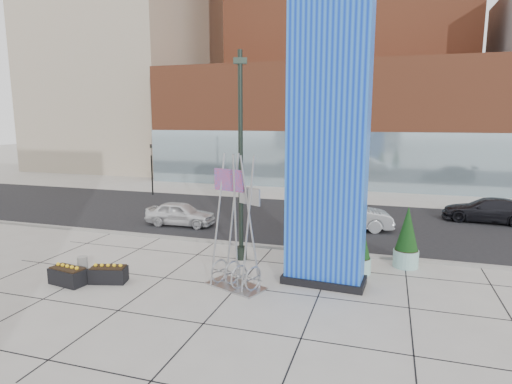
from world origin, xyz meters
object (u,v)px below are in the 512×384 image
(overhead_street_sign, at_px, (307,184))
(concrete_bollard, at_px, (83,266))
(car_white_west, at_px, (180,214))
(public_art_sculpture, at_px, (236,253))
(car_silver_mid, at_px, (347,216))
(blue_pylon, at_px, (327,153))
(lamp_post, at_px, (241,177))

(overhead_street_sign, bearing_deg, concrete_bollard, -151.57)
(concrete_bollard, bearing_deg, car_white_west, 90.18)
(public_art_sculpture, xyz_separation_m, car_silver_mid, (3.07, 9.50, -0.49))
(blue_pylon, xyz_separation_m, car_silver_mid, (0.05, 8.18, -4.09))
(blue_pylon, height_order, overhead_street_sign, blue_pylon)
(lamp_post, relative_size, concrete_bollard, 11.53)
(blue_pylon, height_order, concrete_bollard, blue_pylon)
(lamp_post, bearing_deg, public_art_sculpture, -74.15)
(car_white_west, height_order, car_silver_mid, car_silver_mid)
(lamp_post, bearing_deg, concrete_bollard, -144.79)
(public_art_sculpture, relative_size, concrete_bollard, 6.40)
(overhead_street_sign, bearing_deg, lamp_post, -151.84)
(lamp_post, relative_size, car_silver_mid, 1.81)
(car_white_west, xyz_separation_m, car_silver_mid, (9.27, 1.82, 0.13))
(lamp_post, bearing_deg, car_white_west, 139.04)
(concrete_bollard, height_order, car_silver_mid, car_silver_mid)
(blue_pylon, height_order, lamp_post, blue_pylon)
(public_art_sculpture, distance_m, overhead_street_sign, 5.42)
(car_white_west, bearing_deg, public_art_sculpture, -143.53)
(concrete_bollard, distance_m, car_silver_mid, 13.78)
(car_white_west, bearing_deg, overhead_street_sign, -112.56)
(public_art_sculpture, height_order, car_silver_mid, public_art_sculpture)
(lamp_post, bearing_deg, car_silver_mid, 58.63)
(blue_pylon, xyz_separation_m, concrete_bollard, (-9.20, -2.03, -4.51))
(public_art_sculpture, bearing_deg, concrete_bollard, -151.58)
(blue_pylon, bearing_deg, lamp_post, 159.95)
(concrete_bollard, distance_m, car_white_west, 8.38)
(lamp_post, xyz_separation_m, public_art_sculpture, (0.87, -3.05, -2.34))
(blue_pylon, height_order, car_silver_mid, blue_pylon)
(overhead_street_sign, relative_size, car_white_west, 0.93)
(blue_pylon, distance_m, overhead_street_sign, 4.11)
(overhead_street_sign, bearing_deg, public_art_sculpture, -115.71)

